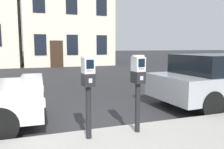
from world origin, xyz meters
TOP-DOWN VIEW (x-y plane):
  - ground_plane at (0.00, 0.00)m, footprint 160.00×160.00m
  - parking_meter_near_kerb at (-0.22, -0.18)m, footprint 0.23×0.26m
  - parking_meter_twin_adjacent at (0.66, -0.18)m, footprint 0.23×0.26m

SIDE VIEW (x-z plane):
  - ground_plane at x=0.00m, z-range 0.00..0.00m
  - parking_meter_twin_adjacent at x=0.66m, z-range 0.40..1.75m
  - parking_meter_near_kerb at x=-0.22m, z-range 0.40..1.75m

